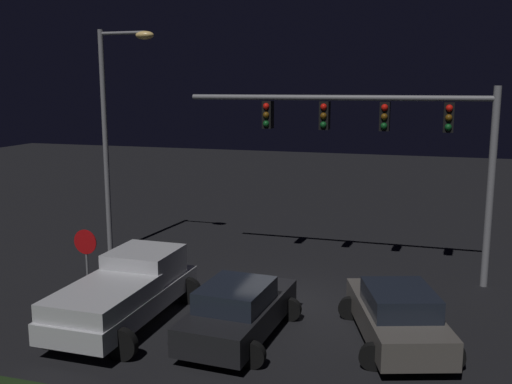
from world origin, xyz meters
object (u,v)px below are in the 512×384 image
pickup_truck (127,287)px  street_lamp_left (114,118)px  traffic_signal_gantry (385,131)px  stop_sign (86,251)px  car_sedan (397,315)px  car_sedan_far (239,311)px

pickup_truck → street_lamp_left: street_lamp_left is taller
street_lamp_left → traffic_signal_gantry: bearing=0.6°
traffic_signal_gantry → stop_sign: 10.29m
car_sedan → car_sedan_far: 4.06m
traffic_signal_gantry → stop_sign: traffic_signal_gantry is taller
pickup_truck → car_sedan: bearing=-83.2°
street_lamp_left → stop_sign: (1.65, -4.77, -3.75)m
street_lamp_left → stop_sign: bearing=-70.9°
car_sedan_far → street_lamp_left: 10.25m
stop_sign → pickup_truck: bearing=-29.2°
car_sedan → traffic_signal_gantry: 6.81m
car_sedan_far → street_lamp_left: (-6.94, 5.99, 4.57)m
pickup_truck → stop_sign: size_ratio=2.43×
pickup_truck → car_sedan: pickup_truck is taller
car_sedan → stop_sign: size_ratio=2.13×
car_sedan → car_sedan_far: (-3.96, -0.88, 0.00)m
pickup_truck → car_sedan_far: bearing=-91.1°
car_sedan_far → stop_sign: (-5.29, 1.23, 0.82)m
car_sedan_far → traffic_signal_gantry: 8.07m
car_sedan_far → street_lamp_left: bearing=52.7°
pickup_truck → street_lamp_left: bearing=32.6°
car_sedan_far → traffic_signal_gantry: bearing=-23.4°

